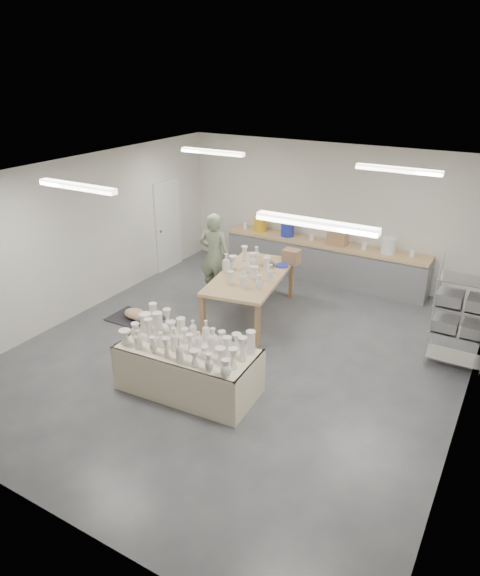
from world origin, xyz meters
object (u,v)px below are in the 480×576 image
Objects in this scene: drying_table at (188,366)px; red_stool at (222,280)px; work_table at (254,272)px; potter at (215,256)px.

drying_table reaches higher than red_stool.
work_table is (-0.39, 2.74, 0.46)m from drying_table.
work_table is 1.38m from red_stool.
potter reaches higher than drying_table.
potter is 5.15× the size of red_stool.
drying_table is 3.44m from potter.
work_table is at bearing 154.55° from potter.
red_stool is (-1.10, 0.60, -0.60)m from work_table.
drying_table is 3.65m from red_stool.
potter reaches higher than work_table.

